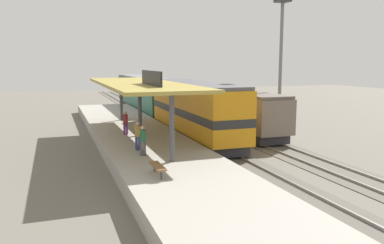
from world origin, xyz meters
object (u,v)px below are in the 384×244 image
Objects in this scene: person_waiting at (125,122)px; person_boarding at (143,139)px; locomotive at (195,110)px; person_walking at (138,134)px; light_mast at (282,34)px; passenger_carriage_single at (144,94)px; platform_bench at (158,166)px; freight_car at (241,111)px.

person_waiting and person_boarding have the same top height.
locomotive is 8.22m from person_walking.
person_boarding is (-13.58, -7.65, -6.54)m from light_mast.
passenger_carriage_single is 11.70× the size of person_waiting.
freight_car is (10.60, 12.59, 0.63)m from platform_bench.
platform_bench is 5.60m from person_walking.
passenger_carriage_single is 11.70× the size of person_boarding.
light_mast is at bearing -14.69° from freight_car.
person_waiting is at bearing -174.96° from locomotive.
locomotive is at bearing -177.58° from light_mast.
freight_car is 7.02× the size of person_walking.
light_mast is at bearing 29.38° from person_boarding.
light_mast is at bearing 2.42° from locomotive.
light_mast reaches higher than locomotive.
person_waiting is 1.00× the size of person_boarding.
person_boarding is at bearing -91.97° from person_waiting.
person_boarding is (-5.78, -25.32, -0.46)m from passenger_carriage_single.
light_mast is 6.84× the size of person_boarding.
person_walking is at bearing 87.48° from platform_bench.
freight_car reaches higher than person_boarding.
person_walking is (0.24, 5.57, 0.51)m from platform_bench.
locomotive is 8.44× the size of person_walking.
light_mast is 16.27m from person_walking.
platform_bench is at bearing -130.10° from freight_car.
freight_car reaches higher than person_waiting.
person_boarding is (-0.02, -1.47, 0.00)m from person_walking.
platform_bench is 0.14× the size of freight_car.
locomotive is at bearing 51.69° from person_boarding.
platform_bench is 0.15× the size of light_mast.
passenger_carriage_single is 25.97m from person_boarding.
person_walking is at bearing -134.54° from locomotive.
locomotive is 8.44× the size of person_waiting.
platform_bench is 30.04m from passenger_carriage_single.
freight_car is at bearing 34.12° from person_walking.
freight_car is at bearing -74.71° from passenger_carriage_single.
light_mast is (3.20, -0.84, 6.43)m from freight_car.
freight_car reaches higher than platform_bench.
platform_bench is at bearing -101.53° from passenger_carriage_single.
person_boarding is (-5.78, -7.32, -0.56)m from locomotive.
passenger_carriage_single is (0.00, 18.00, -0.10)m from locomotive.
locomotive is 0.72× the size of passenger_carriage_single.
freight_car is at bearing 14.25° from locomotive.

